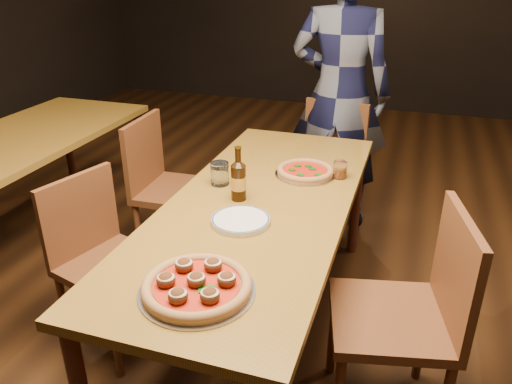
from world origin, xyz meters
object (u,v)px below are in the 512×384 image
(chair_main_sw, at_px, (177,190))
(pizza_margherita, at_px, (305,171))
(table_main, at_px, (259,215))
(pizza_meatball, at_px, (197,286))
(plate_stack, at_px, (241,221))
(water_glass, at_px, (220,173))
(chair_main_e, at_px, (390,317))
(diner, at_px, (340,94))
(chair_end, at_px, (324,171))
(table_left, at_px, (9,153))
(amber_glass, at_px, (340,170))
(beer_bottle, at_px, (238,181))
(chair_main_nw, at_px, (113,264))

(chair_main_sw, relative_size, pizza_margherita, 3.07)
(table_main, height_order, pizza_meatball, pizza_meatball)
(plate_stack, xyz_separation_m, water_glass, (-0.23, 0.35, 0.04))
(table_main, relative_size, chair_main_sw, 2.11)
(table_main, height_order, water_glass, water_glass)
(chair_main_e, distance_m, diner, 1.81)
(chair_end, bearing_deg, table_left, -147.01)
(table_main, distance_m, chair_end, 1.15)
(chair_end, relative_size, amber_glass, 10.76)
(chair_main_sw, relative_size, chair_main_e, 0.97)
(chair_main_e, relative_size, beer_bottle, 3.93)
(amber_glass, bearing_deg, beer_bottle, -135.26)
(table_main, relative_size, pizza_margherita, 6.48)
(chair_end, xyz_separation_m, beer_bottle, (-0.19, -1.13, 0.37))
(pizza_meatball, xyz_separation_m, pizza_margherita, (0.12, 1.08, -0.01))
(plate_stack, bearing_deg, pizza_meatball, -87.36)
(amber_glass, bearing_deg, table_main, -127.73)
(water_glass, height_order, amber_glass, water_glass)
(chair_main_e, relative_size, amber_glass, 11.24)
(chair_main_e, distance_m, beer_bottle, 0.86)
(table_main, bearing_deg, beer_bottle, -176.22)
(pizza_meatball, relative_size, amber_glass, 4.46)
(chair_main_e, bearing_deg, pizza_margherita, -155.78)
(beer_bottle, distance_m, water_glass, 0.20)
(chair_end, relative_size, pizza_margherita, 3.03)
(table_main, xyz_separation_m, diner, (0.13, 1.38, 0.25))
(chair_end, bearing_deg, water_glass, -100.25)
(chair_end, bearing_deg, pizza_margherita, -79.02)
(table_main, xyz_separation_m, chair_main_e, (0.63, -0.30, -0.19))
(plate_stack, bearing_deg, amber_glass, 62.91)
(chair_main_nw, height_order, diner, diner)
(water_glass, xyz_separation_m, amber_glass, (0.54, 0.26, -0.01))
(chair_main_nw, xyz_separation_m, water_glass, (0.40, 0.39, 0.36))
(pizza_meatball, height_order, plate_stack, pizza_meatball)
(water_glass, distance_m, diner, 1.31)
(water_glass, bearing_deg, chair_end, 71.41)
(chair_main_e, xyz_separation_m, diner, (-0.51, 1.68, 0.44))
(chair_main_nw, bearing_deg, chair_end, -12.07)
(pizza_meatball, xyz_separation_m, plate_stack, (-0.02, 0.49, -0.01))
(table_left, xyz_separation_m, pizza_margherita, (1.83, 0.07, 0.09))
(chair_end, xyz_separation_m, diner, (0.03, 0.26, 0.46))
(table_main, relative_size, chair_main_e, 2.05)
(amber_glass, bearing_deg, water_glass, -154.18)
(water_glass, bearing_deg, diner, 73.68)
(pizza_meatball, distance_m, plate_stack, 0.49)
(table_left, height_order, amber_glass, amber_glass)
(table_main, xyz_separation_m, water_glass, (-0.24, 0.13, 0.13))
(chair_main_e, height_order, amber_glass, chair_main_e)
(diner, bearing_deg, beer_bottle, 81.64)
(pizza_meatball, bearing_deg, chair_end, 87.45)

